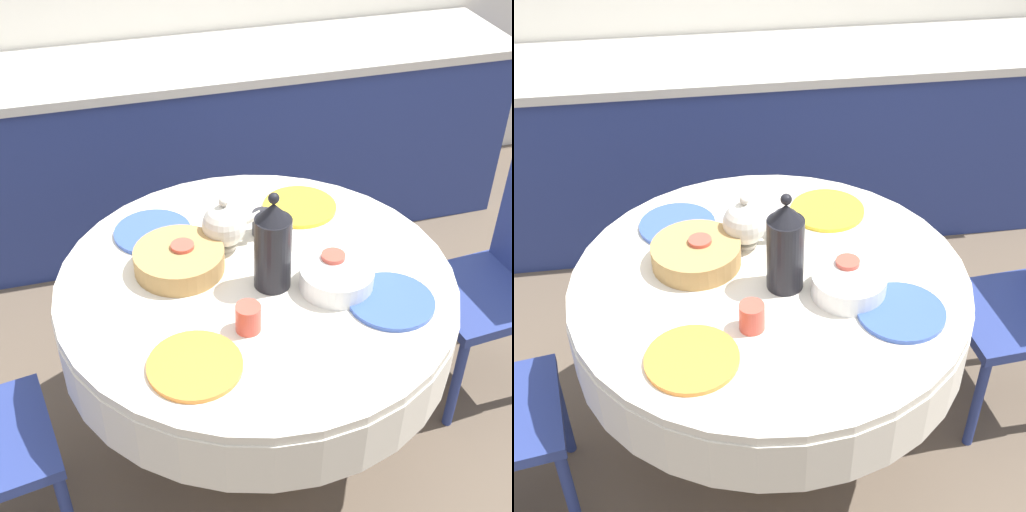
% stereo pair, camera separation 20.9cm
% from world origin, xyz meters
% --- Properties ---
extents(ground_plane, '(12.00, 12.00, 0.00)m').
position_xyz_m(ground_plane, '(0.00, 0.00, 0.00)').
color(ground_plane, brown).
extents(kitchen_counter, '(3.24, 0.64, 0.89)m').
position_xyz_m(kitchen_counter, '(0.00, 1.43, 0.45)').
color(kitchen_counter, navy).
rests_on(kitchen_counter, ground_plane).
extents(dining_table, '(1.21, 1.21, 0.76)m').
position_xyz_m(dining_table, '(0.00, 0.00, 0.63)').
color(dining_table, brown).
rests_on(dining_table, ground_plane).
extents(chair_left, '(0.43, 0.43, 0.88)m').
position_xyz_m(chair_left, '(0.94, 0.08, 0.49)').
color(chair_left, navy).
rests_on(chair_left, ground_plane).
extents(plate_near_left, '(0.25, 0.25, 0.01)m').
position_xyz_m(plate_near_left, '(-0.25, -0.32, 0.77)').
color(plate_near_left, orange).
rests_on(plate_near_left, dining_table).
extents(cup_near_left, '(0.07, 0.07, 0.08)m').
position_xyz_m(cup_near_left, '(-0.08, -0.21, 0.80)').
color(cup_near_left, '#CC4C3D').
rests_on(cup_near_left, dining_table).
extents(plate_near_right, '(0.25, 0.25, 0.01)m').
position_xyz_m(plate_near_right, '(0.34, -0.22, 0.77)').
color(plate_near_right, '#3856AD').
rests_on(plate_near_right, dining_table).
extents(cup_near_right, '(0.07, 0.07, 0.08)m').
position_xyz_m(cup_near_right, '(0.22, -0.06, 0.80)').
color(cup_near_right, '#CC4C3D').
rests_on(cup_near_right, dining_table).
extents(plate_far_left, '(0.25, 0.25, 0.01)m').
position_xyz_m(plate_far_left, '(-0.26, 0.31, 0.77)').
color(plate_far_left, '#3856AD').
rests_on(plate_far_left, dining_table).
extents(cup_far_left, '(0.07, 0.07, 0.08)m').
position_xyz_m(cup_far_left, '(-0.20, 0.11, 0.80)').
color(cup_far_left, '#CC4C3D').
rests_on(cup_far_left, dining_table).
extents(plate_far_right, '(0.25, 0.25, 0.01)m').
position_xyz_m(plate_far_right, '(0.24, 0.32, 0.77)').
color(plate_far_right, yellow).
rests_on(plate_far_right, dining_table).
extents(cup_far_right, '(0.07, 0.07, 0.08)m').
position_xyz_m(cup_far_right, '(0.08, 0.21, 0.80)').
color(cup_far_right, '#28282D').
rests_on(cup_far_right, dining_table).
extents(coffee_carafe, '(0.11, 0.11, 0.32)m').
position_xyz_m(coffee_carafe, '(0.04, -0.04, 0.90)').
color(coffee_carafe, black).
rests_on(coffee_carafe, dining_table).
extents(teapot, '(0.19, 0.14, 0.18)m').
position_xyz_m(teapot, '(-0.05, 0.18, 0.84)').
color(teapot, silver).
rests_on(teapot, dining_table).
extents(bread_basket, '(0.28, 0.28, 0.07)m').
position_xyz_m(bread_basket, '(-0.21, 0.10, 0.79)').
color(bread_basket, '#AD844C').
rests_on(bread_basket, dining_table).
extents(fruit_bowl, '(0.22, 0.22, 0.07)m').
position_xyz_m(fruit_bowl, '(0.21, -0.11, 0.79)').
color(fruit_bowl, silver).
rests_on(fruit_bowl, dining_table).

